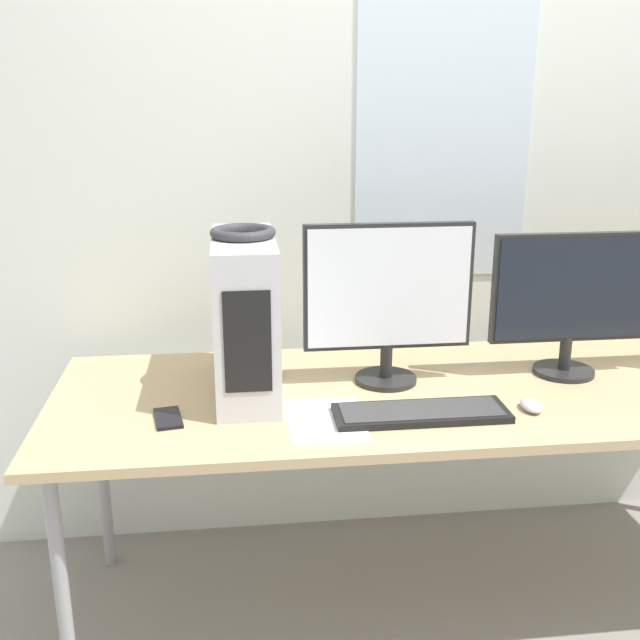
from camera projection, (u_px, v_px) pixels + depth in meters
name	position (u px, v px, depth m)	size (l,w,h in m)	color
wall_back	(424.00, 177.00, 2.66)	(8.00, 0.07, 2.70)	silver
desk	(460.00, 399.00, 2.32)	(2.49, 0.83, 0.77)	tan
pc_tower	(245.00, 316.00, 2.22)	(0.18, 0.49, 0.47)	silver
headphones	(243.00, 232.00, 2.15)	(0.19, 0.19, 0.03)	#333338
monitor_main	(388.00, 296.00, 2.27)	(0.52, 0.19, 0.50)	black
monitor_right_near	(571.00, 297.00, 2.35)	(0.51, 0.19, 0.46)	black
keyboard	(421.00, 413.00, 2.10)	(0.49, 0.16, 0.02)	black
mouse	(531.00, 406.00, 2.14)	(0.06, 0.10, 0.03)	#B2B2B7
cell_phone	(168.00, 418.00, 2.08)	(0.09, 0.15, 0.01)	black
paper_sheet_left	(325.00, 420.00, 2.08)	(0.21, 0.30, 0.00)	white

